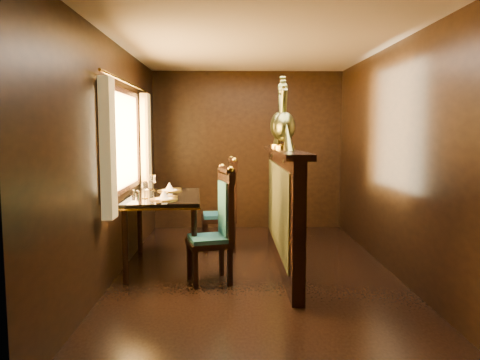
{
  "coord_description": "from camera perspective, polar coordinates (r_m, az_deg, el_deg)",
  "views": [
    {
      "loc": [
        -0.28,
        -4.99,
        1.56
      ],
      "look_at": [
        -0.17,
        0.19,
        1.02
      ],
      "focal_mm": 35.0,
      "sensor_mm": 36.0,
      "label": 1
    }
  ],
  "objects": [
    {
      "name": "peacock_left",
      "position": [
        5.23,
        5.48,
        8.05
      ],
      "size": [
        0.25,
        0.66,
        0.78
      ],
      "primitive_type": null,
      "color": "#194C2E",
      "rests_on": "partition"
    },
    {
      "name": "partition",
      "position": [
        5.39,
        5.21,
        -3.07
      ],
      "size": [
        0.26,
        2.7,
        1.36
      ],
      "color": "black",
      "rests_on": "ground"
    },
    {
      "name": "ground",
      "position": [
        5.23,
        1.94,
        -11.36
      ],
      "size": [
        5.0,
        5.0,
        0.0
      ],
      "primitive_type": "plane",
      "color": "black",
      "rests_on": "ground"
    },
    {
      "name": "chair_left",
      "position": [
        4.85,
        -2.52,
        -5.04
      ],
      "size": [
        0.54,
        0.55,
        1.21
      ],
      "rotation": [
        0.0,
        0.0,
        0.26
      ],
      "color": "black",
      "rests_on": "ground"
    },
    {
      "name": "room_shell",
      "position": [
        5.01,
        1.01,
        6.25
      ],
      "size": [
        3.04,
        5.04,
        2.52
      ],
      "color": "black",
      "rests_on": "ground"
    },
    {
      "name": "chair_right",
      "position": [
        6.13,
        -1.57,
        -2.63
      ],
      "size": [
        0.49,
        0.51,
        1.23
      ],
      "rotation": [
        0.0,
        0.0,
        0.11
      ],
      "color": "black",
      "rests_on": "ground"
    },
    {
      "name": "peacock_right",
      "position": [
        5.65,
        4.98,
        8.13
      ],
      "size": [
        0.26,
        0.69,
        0.83
      ],
      "primitive_type": null,
      "color": "#194C2E",
      "rests_on": "partition"
    },
    {
      "name": "dining_table",
      "position": [
        5.47,
        -9.36,
        -2.6
      ],
      "size": [
        0.94,
        1.45,
        1.02
      ],
      "rotation": [
        0.0,
        0.0,
        0.07
      ],
      "color": "black",
      "rests_on": "ground"
    }
  ]
}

